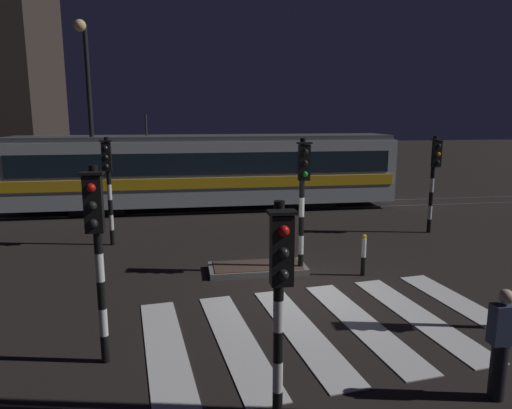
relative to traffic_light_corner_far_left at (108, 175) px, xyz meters
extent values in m
plane|color=black|center=(5.14, -4.72, -2.28)|extent=(120.00, 120.00, 0.00)
cube|color=#59595E|center=(5.14, 4.67, -2.27)|extent=(80.00, 0.12, 0.03)
cube|color=#59595E|center=(5.14, 6.11, -2.27)|extent=(80.00, 0.12, 0.03)
cube|color=silver|center=(1.91, -7.16, -2.27)|extent=(1.20, 4.28, 0.02)
cube|color=silver|center=(3.20, -7.00, -2.27)|extent=(1.20, 4.28, 0.02)
cube|color=silver|center=(4.49, -6.85, -2.27)|extent=(1.20, 4.28, 0.02)
cube|color=silver|center=(5.78, -6.69, -2.27)|extent=(1.20, 4.28, 0.02)
cube|color=silver|center=(7.07, -6.54, -2.27)|extent=(1.20, 4.28, 0.02)
cube|color=silver|center=(8.36, -6.38, -2.27)|extent=(1.20, 4.28, 0.02)
cube|color=slate|center=(4.22, -3.21, -2.20)|extent=(2.60, 1.12, 0.16)
cube|color=#4C382D|center=(4.22, -3.21, -2.11)|extent=(2.34, 1.00, 0.02)
cylinder|color=black|center=(0.00, 0.09, -2.03)|extent=(0.14, 0.14, 0.49)
cylinder|color=white|center=(0.00, 0.09, -1.54)|extent=(0.14, 0.14, 0.49)
cylinder|color=black|center=(0.00, 0.09, -1.05)|extent=(0.14, 0.14, 0.49)
cylinder|color=white|center=(0.00, 0.09, -0.55)|extent=(0.14, 0.14, 0.49)
cylinder|color=black|center=(0.00, 0.09, -0.06)|extent=(0.14, 0.14, 0.49)
cylinder|color=white|center=(0.00, 0.09, 0.44)|extent=(0.14, 0.14, 0.49)
cylinder|color=black|center=(0.00, 0.09, 0.93)|extent=(0.14, 0.14, 0.49)
cube|color=black|center=(0.00, -0.08, 0.58)|extent=(0.28, 0.20, 0.90)
sphere|color=black|center=(0.00, -0.19, 0.86)|extent=(0.14, 0.14, 0.14)
sphere|color=black|center=(0.00, -0.19, 0.58)|extent=(0.14, 0.14, 0.14)
sphere|color=black|center=(0.00, -0.19, 0.30)|extent=(0.14, 0.14, 0.14)
cube|color=black|center=(0.00, -0.08, 1.07)|extent=(0.36, 0.24, 0.04)
cylinder|color=black|center=(5.34, -3.46, -2.03)|extent=(0.14, 0.14, 0.51)
cylinder|color=white|center=(5.34, -3.46, -1.52)|extent=(0.14, 0.14, 0.51)
cylinder|color=black|center=(5.34, -3.46, -1.01)|extent=(0.14, 0.14, 0.51)
cylinder|color=white|center=(5.34, -3.46, -0.50)|extent=(0.14, 0.14, 0.51)
cylinder|color=black|center=(5.34, -3.46, 0.01)|extent=(0.14, 0.14, 0.51)
cylinder|color=white|center=(5.34, -3.46, 0.51)|extent=(0.14, 0.14, 0.51)
cylinder|color=black|center=(5.34, -3.46, 1.02)|extent=(0.14, 0.14, 0.51)
cube|color=black|center=(5.34, -3.63, 0.68)|extent=(0.28, 0.20, 0.90)
sphere|color=black|center=(5.34, -3.74, 0.96)|extent=(0.14, 0.14, 0.14)
sphere|color=black|center=(5.34, -3.74, 0.68)|extent=(0.14, 0.14, 0.14)
sphere|color=green|center=(5.34, -3.74, 0.40)|extent=(0.14, 0.14, 0.14)
cube|color=black|center=(5.34, -3.63, 1.17)|extent=(0.36, 0.24, 0.04)
cylinder|color=black|center=(3.50, -9.40, -2.06)|extent=(0.14, 0.14, 0.44)
cylinder|color=white|center=(3.50, -9.40, -1.62)|extent=(0.14, 0.14, 0.44)
cylinder|color=black|center=(3.50, -9.40, -1.18)|extent=(0.14, 0.14, 0.44)
cylinder|color=white|center=(3.50, -9.40, -0.74)|extent=(0.14, 0.14, 0.44)
cylinder|color=black|center=(3.50, -9.40, -0.30)|extent=(0.14, 0.14, 0.44)
cylinder|color=white|center=(3.50, -9.40, 0.14)|extent=(0.14, 0.14, 0.44)
cylinder|color=black|center=(3.50, -9.40, 0.58)|extent=(0.14, 0.14, 0.44)
cube|color=black|center=(3.50, -9.57, 0.20)|extent=(0.28, 0.20, 0.90)
sphere|color=red|center=(3.50, -9.68, 0.48)|extent=(0.14, 0.14, 0.14)
sphere|color=black|center=(3.50, -9.68, 0.20)|extent=(0.14, 0.14, 0.14)
sphere|color=black|center=(3.50, -9.68, -0.08)|extent=(0.14, 0.14, 0.14)
cube|color=black|center=(3.50, -9.57, 0.69)|extent=(0.36, 0.24, 0.04)
cylinder|color=black|center=(0.92, -7.42, -2.04)|extent=(0.14, 0.14, 0.48)
cylinder|color=white|center=(0.92, -7.42, -1.56)|extent=(0.14, 0.14, 0.48)
cylinder|color=black|center=(0.92, -7.42, -1.08)|extent=(0.14, 0.14, 0.48)
cylinder|color=white|center=(0.92, -7.42, -0.60)|extent=(0.14, 0.14, 0.48)
cylinder|color=black|center=(0.92, -7.42, -0.11)|extent=(0.14, 0.14, 0.48)
cylinder|color=white|center=(0.92, -7.42, 0.37)|extent=(0.14, 0.14, 0.48)
cylinder|color=black|center=(0.92, -7.42, 0.85)|extent=(0.14, 0.14, 0.48)
cube|color=black|center=(0.92, -7.59, 0.49)|extent=(0.28, 0.20, 0.90)
sphere|color=red|center=(0.92, -7.70, 0.77)|extent=(0.14, 0.14, 0.14)
sphere|color=black|center=(0.92, -7.70, 0.49)|extent=(0.14, 0.14, 0.14)
sphere|color=black|center=(0.92, -7.70, 0.21)|extent=(0.14, 0.14, 0.14)
cube|color=black|center=(0.92, -7.59, 0.98)|extent=(0.36, 0.24, 0.04)
cylinder|color=black|center=(10.92, -0.01, -2.04)|extent=(0.14, 0.14, 0.49)
cylinder|color=white|center=(10.92, -0.01, -1.55)|extent=(0.14, 0.14, 0.49)
cylinder|color=black|center=(10.92, -0.01, -1.06)|extent=(0.14, 0.14, 0.49)
cylinder|color=white|center=(10.92, -0.01, -0.58)|extent=(0.14, 0.14, 0.49)
cylinder|color=black|center=(10.92, -0.01, -0.09)|extent=(0.14, 0.14, 0.49)
cylinder|color=white|center=(10.92, -0.01, 0.40)|extent=(0.14, 0.14, 0.49)
cylinder|color=black|center=(10.92, -0.01, 0.89)|extent=(0.14, 0.14, 0.49)
cube|color=black|center=(10.92, -0.18, 0.53)|extent=(0.28, 0.20, 0.90)
sphere|color=black|center=(10.92, -0.29, 0.81)|extent=(0.14, 0.14, 0.14)
sphere|color=orange|center=(10.92, -0.29, 0.53)|extent=(0.14, 0.14, 0.14)
sphere|color=black|center=(10.92, -0.29, 0.25)|extent=(0.14, 0.14, 0.14)
cube|color=black|center=(10.92, -0.18, 1.02)|extent=(0.36, 0.24, 0.04)
cylinder|color=black|center=(-1.27, 4.78, 1.49)|extent=(0.18, 0.18, 7.54)
cylinder|color=black|center=(-1.27, 4.33, 5.16)|extent=(0.10, 0.90, 0.10)
sphere|color=#F9E08C|center=(-1.27, 3.88, 5.08)|extent=(0.44, 0.44, 0.44)
cube|color=#B2BCC1|center=(3.31, 5.39, -0.58)|extent=(16.50, 2.50, 2.70)
cube|color=yellow|center=(3.31, 4.12, -0.93)|extent=(16.17, 0.04, 0.44)
cube|color=yellow|center=(3.31, 6.66, -0.93)|extent=(16.17, 0.04, 0.44)
cube|color=black|center=(3.31, 4.13, -0.13)|extent=(15.67, 0.03, 0.90)
cube|color=#4C4C51|center=(3.31, 5.39, 0.87)|extent=(16.17, 2.30, 0.20)
cylinder|color=#262628|center=(0.84, 5.39, 1.37)|extent=(0.08, 0.08, 1.00)
cube|color=black|center=(7.85, 5.39, -2.11)|extent=(2.20, 2.00, 0.35)
cube|color=black|center=(-1.22, 5.39, -2.11)|extent=(2.20, 2.00, 0.35)
sphere|color=#F9F2CC|center=(11.61, 5.39, -0.98)|extent=(0.24, 0.24, 0.24)
cylinder|color=black|center=(6.82, -9.41, -1.84)|extent=(0.24, 0.24, 0.88)
cube|color=#2D3851|center=(6.82, -9.41, -1.10)|extent=(0.36, 0.22, 0.60)
sphere|color=beige|center=(6.82, -9.41, -0.68)|extent=(0.22, 0.22, 0.22)
cylinder|color=black|center=(6.90, -3.95, -2.03)|extent=(0.12, 0.12, 0.50)
cylinder|color=white|center=(6.90, -3.95, -1.53)|extent=(0.12, 0.12, 0.50)
sphere|color=yellow|center=(6.90, -3.95, -1.23)|extent=(0.12, 0.12, 0.12)
camera|label=1|loc=(2.31, -15.08, 1.88)|focal=32.88mm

